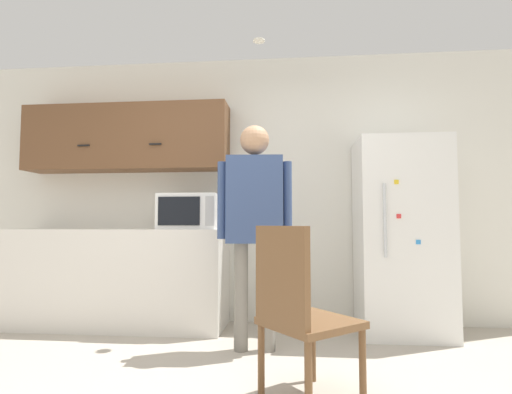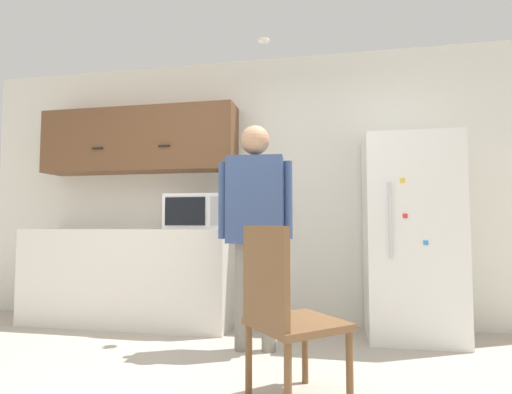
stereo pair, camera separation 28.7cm
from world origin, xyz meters
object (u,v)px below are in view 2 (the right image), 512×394
chair (283,308)px  microwave (197,212)px  person (255,210)px  refrigerator (411,236)px

chair → microwave: bearing=-5.2°
chair → person: bearing=-20.2°
person → refrigerator: 1.41m
microwave → refrigerator: size_ratio=0.31×
microwave → chair: microwave is taller
microwave → person: person is taller
refrigerator → microwave: bearing=-178.3°
microwave → chair: bearing=-54.8°
person → refrigerator: person is taller
person → refrigerator: bearing=20.1°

